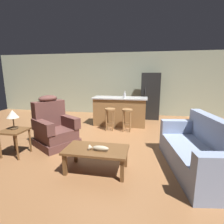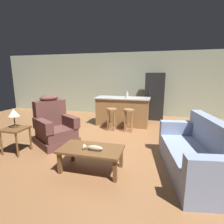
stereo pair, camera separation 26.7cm
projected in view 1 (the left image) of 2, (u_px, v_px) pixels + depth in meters
The scene contains 13 objects.
ground_plane at pixel (112, 138), 4.72m from camera, with size 12.00×12.00×0.00m.
back_wall at pixel (126, 84), 7.45m from camera, with size 12.00×0.05×2.60m.
coffee_table at pixel (96, 152), 3.05m from camera, with size 1.10×0.60×0.42m.
fish_figurine at pixel (99, 148), 2.95m from camera, with size 0.34×0.10×0.10m.
couch at pixel (200, 152), 3.09m from camera, with size 1.13×2.01×0.94m.
recliner_near_lamp at pixel (54, 128), 4.21m from camera, with size 1.16×1.16×1.20m.
end_table at pixel (15, 134), 3.65m from camera, with size 0.48×0.48×0.56m.
table_lamp at pixel (13, 115), 3.61m from camera, with size 0.24×0.24×0.41m.
kitchen_island at pixel (120, 111), 5.91m from camera, with size 1.80×0.70×0.95m.
bar_stool_left at pixel (110, 115), 5.35m from camera, with size 0.32×0.32×0.68m.
bar_stool_right at pixel (127, 116), 5.25m from camera, with size 0.32×0.32×0.68m.
refrigerator at pixel (150, 96), 6.79m from camera, with size 0.70×0.69×1.76m.
bottle_tall_green at pixel (125, 96), 5.54m from camera, with size 0.09×0.09×0.23m.
Camera 1 is at (0.84, -4.39, 1.67)m, focal length 28.00 mm.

